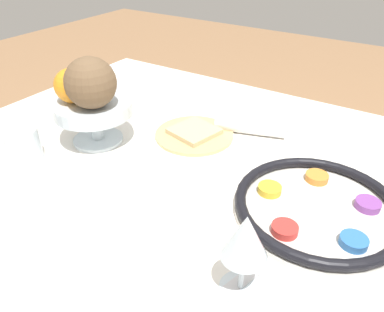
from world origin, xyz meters
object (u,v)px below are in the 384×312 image
fruit_stand (94,111)px  bread_plate (194,134)px  cup_near (23,144)px  napkin_roll (250,127)px  seder_plate (317,207)px  orange_fruit (72,86)px  wine_glass (245,240)px  coconut (91,83)px

fruit_stand → bread_plate: fruit_stand is taller
cup_near → napkin_roll: bearing=-134.2°
seder_plate → orange_fruit: bearing=4.8°
fruit_stand → cup_near: 0.17m
wine_glass → seder_plate: bearing=-100.9°
orange_fruit → bread_plate: size_ratio=0.40×
napkin_roll → fruit_stand: bearing=38.6°
bread_plate → napkin_roll: bearing=-140.9°
coconut → cup_near: (0.10, 0.13, -0.12)m
seder_plate → wine_glass: 0.24m
fruit_stand → bread_plate: bearing=-141.7°
seder_plate → fruit_stand: bearing=2.5°
orange_fruit → napkin_roll: 0.43m
fruit_stand → orange_fruit: 0.08m
seder_plate → coconut: 0.52m
napkin_roll → orange_fruit: bearing=38.4°
orange_fruit → bread_plate: 0.30m
wine_glass → cup_near: (0.55, -0.05, -0.06)m
orange_fruit → cup_near: size_ratio=1.04×
napkin_roll → cup_near: bearing=45.8°
fruit_stand → wine_glass: bearing=157.5°
wine_glass → fruit_stand: 0.52m
orange_fruit → napkin_roll: size_ratio=0.44×
wine_glass → bread_plate: wine_glass is taller
fruit_stand → coconut: 0.09m
seder_plate → bread_plate: (0.34, -0.12, -0.01)m
wine_glass → fruit_stand: wine_glass is taller
wine_glass → orange_fruit: size_ratio=1.79×
seder_plate → cup_near: cup_near is taller
seder_plate → coconut: size_ratio=2.68×
coconut → cup_near: 0.20m
fruit_stand → cup_near: bearing=62.3°
cup_near → wine_glass: bearing=174.4°
orange_fruit → wine_glass: bearing=161.1°
orange_fruit → cup_near: (0.04, 0.12, -0.10)m
coconut → orange_fruit: bearing=4.6°
seder_plate → fruit_stand: 0.52m
wine_glass → bread_plate: bearing=-49.1°
wine_glass → orange_fruit: orange_fruit is taller
coconut → bread_plate: 0.27m
fruit_stand → bread_plate: (-0.18, -0.14, -0.07)m
fruit_stand → napkin_roll: bearing=-141.4°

